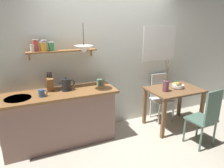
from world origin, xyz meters
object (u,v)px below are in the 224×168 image
Objects in this scene: knife_block at (50,84)px; coffee_mug_by_sink at (42,93)px; dining_chair_far at (160,95)px; coffee_mug_spare at (100,82)px; dining_chair_near at (206,116)px; electric_kettle at (66,85)px; pendant_lamp at (84,49)px; dining_table at (174,95)px; twig_vase at (166,86)px; fruit_bowl at (178,85)px.

knife_block is 0.27m from coffee_mug_by_sink.
dining_chair_far is 6.84× the size of coffee_mug_spare.
coffee_mug_by_sink is (-0.15, -0.21, -0.07)m from knife_block.
dining_chair_near is at bearing -27.23° from knife_block.
pendant_lamp reaches higher than electric_kettle.
dining_chair_near is 1.05× the size of dining_chair_far.
coffee_mug_spare is (-1.36, 0.34, 0.33)m from dining_table.
dining_chair_far reaches higher than dining_table.
dining_table is 3.12× the size of knife_block.
knife_block is at bearing 157.36° from pendant_lamp.
coffee_mug_by_sink is 0.97× the size of coffee_mug_spare.
coffee_mug_spare is (-1.12, 0.39, 0.09)m from twig_vase.
coffee_mug_spare is 0.32× the size of pendant_lamp.
electric_kettle reaches higher than dining_table.
twig_vase is (-0.33, -0.05, 0.05)m from fruit_bowl.
coffee_mug_spare is at bearing 3.92° from electric_kettle.
pendant_lamp is (-1.69, 0.92, 1.04)m from dining_chair_near.
pendant_lamp is (-1.43, 0.20, 0.71)m from twig_vase.
twig_vase is 1.61m from pendant_lamp.
dining_chair_far is 1.98m from electric_kettle.
pendant_lamp is (0.67, -0.01, 0.61)m from coffee_mug_by_sink.
coffee_mug_spare reaches higher than fruit_bowl.
coffee_mug_by_sink is (-0.40, -0.14, -0.04)m from electric_kettle.
fruit_bowl is at bearing -4.96° from pendant_lamp.
twig_vase is at bearing 110.13° from dining_chair_near.
pendant_lamp is at bearing -0.51° from coffee_mug_by_sink.
dining_chair_far is at bearing 1.40° from coffee_mug_spare.
dining_chair_near is 3.16× the size of knife_block.
electric_kettle is 0.65m from pendant_lamp.
twig_vase reaches higher than coffee_mug_spare.
knife_block is at bearing 177.77° from coffee_mug_spare.
twig_vase reaches higher than fruit_bowl.
dining_table is 0.20m from fruit_bowl.
pendant_lamp is at bearing -172.55° from dining_chair_far.
pendant_lamp reaches higher than dining_chair_far.
knife_block reaches higher than dining_table.
dining_chair_far is 0.49m from fruit_bowl.
knife_block reaches higher than fruit_bowl.
coffee_mug_spare is (0.98, 0.18, -0.00)m from coffee_mug_by_sink.
dining_chair_near is 2.57m from coffee_mug_by_sink.
coffee_mug_spare reaches higher than dining_table.
dining_table is 7.10× the size of coffee_mug_spare.
electric_kettle is 1.80× the size of coffee_mug_spare.
dining_table is 4.38× the size of fruit_bowl.
pendant_lamp is (-1.65, -0.22, 1.06)m from dining_chair_far.
fruit_bowl is 2.05m from electric_kettle.
fruit_bowl is 0.90× the size of electric_kettle.
coffee_mug_by_sink is at bearing 175.97° from dining_table.
knife_block is (-2.19, 0.37, 0.40)m from dining_table.
twig_vase is 1.81× the size of knife_block.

